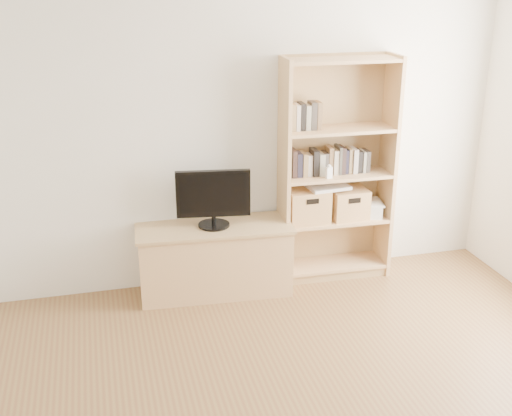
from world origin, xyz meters
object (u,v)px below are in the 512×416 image
object	(u,v)px
basket_right	(348,203)
laptop	(328,186)
bookshelf	(337,171)
television	(213,199)
tv_stand	(215,260)
basket_left	(307,205)
baby_monitor	(329,173)

from	to	relation	value
basket_right	laptop	size ratio (longest dim) A/B	0.91
bookshelf	television	size ratio (longest dim) A/B	3.21
tv_stand	television	distance (m)	0.55
television	basket_left	bearing A→B (deg)	12.45
tv_stand	bookshelf	size ratio (longest dim) A/B	0.65
bookshelf	basket_left	bearing A→B (deg)	-178.81
baby_monitor	television	bearing A→B (deg)	166.25
tv_stand	basket_right	size ratio (longest dim) A/B	3.98
bookshelf	laptop	bearing A→B (deg)	-172.37
basket_left	laptop	world-z (taller)	laptop
television	baby_monitor	size ratio (longest dim) A/B	6.21
basket_left	laptop	size ratio (longest dim) A/B	1.01
bookshelf	basket_left	xyz separation A→B (m)	(-0.26, 0.00, -0.29)
tv_stand	television	world-z (taller)	television
basket_left	basket_right	distance (m)	0.38
television	basket_left	xyz separation A→B (m)	(0.83, 0.06, -0.15)
bookshelf	laptop	world-z (taller)	bookshelf
bookshelf	baby_monitor	world-z (taller)	bookshelf
baby_monitor	basket_left	distance (m)	0.36
tv_stand	baby_monitor	size ratio (longest dim) A/B	12.88
bookshelf	basket_right	world-z (taller)	bookshelf
laptop	bookshelf	bearing A→B (deg)	0.40
bookshelf	television	bearing A→B (deg)	-175.31
laptop	basket_left	bearing A→B (deg)	171.16
tv_stand	basket_left	size ratio (longest dim) A/B	3.58
tv_stand	bookshelf	xyz separation A→B (m)	(1.09, 0.06, 0.69)
bookshelf	basket_left	distance (m)	0.39
tv_stand	basket_right	world-z (taller)	basket_right
baby_monitor	basket_left	world-z (taller)	baby_monitor
television	basket_left	world-z (taller)	television
basket_left	laptop	bearing A→B (deg)	-3.27
tv_stand	basket_right	distance (m)	1.27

